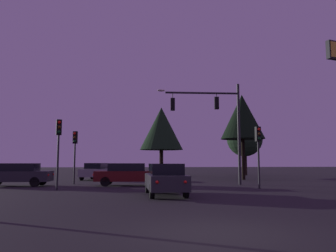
{
  "coord_description": "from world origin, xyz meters",
  "views": [
    {
      "loc": [
        -2.07,
        -7.6,
        1.58
      ],
      "look_at": [
        0.8,
        14.39,
        3.94
      ],
      "focal_mm": 36.61,
      "sensor_mm": 36.0,
      "label": 1
    }
  ],
  "objects": [
    {
      "name": "car_crossing_left",
      "position": [
        -1.7,
        16.17,
        0.8
      ],
      "size": [
        4.73,
        2.18,
        1.52
      ],
      "color": "#4C0F0F",
      "rests_on": "ground"
    },
    {
      "name": "car_far_lane",
      "position": [
        -4.54,
        24.47,
        0.79
      ],
      "size": [
        2.74,
        4.31,
        1.52
      ],
      "color": "gray",
      "rests_on": "ground"
    },
    {
      "name": "car_crossing_right",
      "position": [
        -9.14,
        16.56,
        0.8
      ],
      "size": [
        4.69,
        2.05,
        1.52
      ],
      "color": "#232328",
      "rests_on": "ground"
    },
    {
      "name": "tree_behind_sign",
      "position": [
        8.94,
        22.98,
        5.81
      ],
      "size": [
        4.07,
        4.07,
        7.92
      ],
      "color": "black",
      "rests_on": "ground"
    },
    {
      "name": "car_nearside_lane",
      "position": [
        -0.04,
        8.94,
        0.79
      ],
      "size": [
        1.73,
        4.52,
        1.52
      ],
      "color": "#232328",
      "rests_on": "ground"
    },
    {
      "name": "tree_center_horizon",
      "position": [
        2.31,
        31.97,
        5.51
      ],
      "size": [
        5.01,
        5.01,
        8.02
      ],
      "color": "black",
      "rests_on": "ground"
    },
    {
      "name": "ground_plane",
      "position": [
        0.0,
        24.5,
        0.0
      ],
      "size": [
        168.0,
        168.0,
        0.0
      ],
      "primitive_type": "plane",
      "color": "black",
      "rests_on": "ground"
    },
    {
      "name": "traffic_light_corner_left",
      "position": [
        -5.59,
        18.09,
        2.75
      ],
      "size": [
        0.34,
        0.37,
        3.85
      ],
      "color": "#232326",
      "rests_on": "ground"
    },
    {
      "name": "traffic_light_median",
      "position": [
        -5.8,
        12.82,
        2.89
      ],
      "size": [
        0.36,
        0.38,
        4.06
      ],
      "color": "#232326",
      "rests_on": "ground"
    },
    {
      "name": "traffic_signal_mast_arm",
      "position": [
        4.55,
        16.16,
        4.9
      ],
      "size": [
        5.99,
        0.61,
        7.27
      ],
      "color": "#232326",
      "rests_on": "ground"
    },
    {
      "name": "tree_left_far",
      "position": [
        13.05,
        33.74,
        4.54
      ],
      "size": [
        4.47,
        4.47,
        6.8
      ],
      "color": "black",
      "rests_on": "ground"
    },
    {
      "name": "traffic_light_corner_right",
      "position": [
        6.11,
        12.4,
        2.68
      ],
      "size": [
        0.33,
        0.37,
        3.76
      ],
      "color": "#232326",
      "rests_on": "ground"
    }
  ]
}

